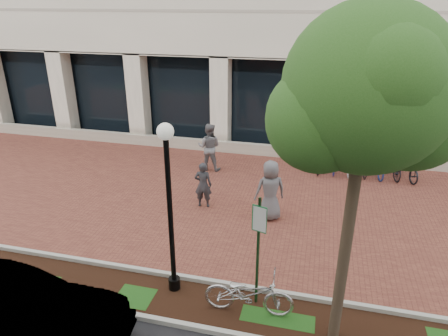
% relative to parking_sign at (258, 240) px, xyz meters
% --- Properties ---
extents(ground, '(120.00, 120.00, 0.00)m').
position_rel_parking_sign_xyz_m(ground, '(-1.34, 4.88, -1.70)').
color(ground, black).
rests_on(ground, ground).
extents(brick_plaza, '(40.00, 9.00, 0.01)m').
position_rel_parking_sign_xyz_m(brick_plaza, '(-1.34, 4.88, -1.69)').
color(brick_plaza, brown).
rests_on(brick_plaza, ground).
extents(planting_strip, '(40.00, 1.50, 0.01)m').
position_rel_parking_sign_xyz_m(planting_strip, '(-1.34, -0.37, -1.69)').
color(planting_strip, black).
rests_on(planting_strip, ground).
extents(curb_plaza_side, '(40.00, 0.12, 0.12)m').
position_rel_parking_sign_xyz_m(curb_plaza_side, '(-1.34, 0.38, -1.64)').
color(curb_plaza_side, '#ACADA3').
rests_on(curb_plaza_side, ground).
extents(curb_street_side, '(40.00, 0.12, 0.12)m').
position_rel_parking_sign_xyz_m(curb_street_side, '(-1.34, -1.12, -1.64)').
color(curb_street_side, '#ACADA3').
rests_on(curb_street_side, ground).
extents(parking_sign, '(0.34, 0.07, 2.70)m').
position_rel_parking_sign_xyz_m(parking_sign, '(0.00, 0.00, 0.00)').
color(parking_sign, '#133518').
rests_on(parking_sign, ground).
extents(lamppost, '(0.36, 0.36, 4.14)m').
position_rel_parking_sign_xyz_m(lamppost, '(-1.99, 0.00, 0.65)').
color(lamppost, black).
rests_on(lamppost, ground).
extents(street_tree, '(3.28, 2.73, 6.51)m').
position_rel_parking_sign_xyz_m(street_tree, '(1.76, -0.58, 3.26)').
color(street_tree, '#4E3B2C').
rests_on(street_tree, ground).
extents(locked_bicycle, '(2.02, 0.82, 1.04)m').
position_rel_parking_sign_xyz_m(locked_bicycle, '(-0.11, -0.34, -1.18)').
color(locked_bicycle, '#B6B7BB').
rests_on(locked_bicycle, ground).
extents(pedestrian_left, '(0.61, 0.43, 1.58)m').
position_rel_parking_sign_xyz_m(pedestrian_left, '(-2.50, 4.15, -0.90)').
color(pedestrian_left, '#2B2C31').
rests_on(pedestrian_left, ground).
extents(pedestrian_mid, '(0.97, 0.76, 1.94)m').
position_rel_parking_sign_xyz_m(pedestrian_mid, '(-3.18, 7.24, -0.73)').
color(pedestrian_mid, slate).
rests_on(pedestrian_mid, ground).
extents(pedestrian_right, '(1.13, 0.96, 1.95)m').
position_rel_parking_sign_xyz_m(pedestrian_right, '(-0.26, 3.89, -0.72)').
color(pedestrian_right, '#5C5B60').
rests_on(pedestrian_right, ground).
extents(bike_rack_cluster, '(4.21, 1.94, 1.07)m').
position_rel_parking_sign_xyz_m(bike_rack_cluster, '(2.83, 8.30, -1.19)').
color(bike_rack_cluster, black).
rests_on(bike_rack_cluster, ground).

